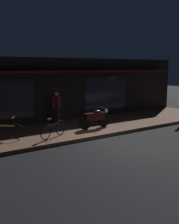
# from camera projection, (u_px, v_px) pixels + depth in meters

# --- Properties ---
(ground_plane) EXTENTS (60.00, 60.00, 0.00)m
(ground_plane) POSITION_uv_depth(u_px,v_px,m) (120.00, 142.00, 11.63)
(ground_plane) COLOR black
(sidewalk_slab) EXTENTS (18.00, 4.00, 0.15)m
(sidewalk_slab) POSITION_uv_depth(u_px,v_px,m) (80.00, 128.00, 14.03)
(sidewalk_slab) COLOR brown
(sidewalk_slab) RESTS_ON ground_plane
(storefront_building) EXTENTS (18.00, 3.30, 3.60)m
(storefront_building) POSITION_uv_depth(u_px,v_px,m) (49.00, 89.00, 16.48)
(storefront_building) COLOR black
(storefront_building) RESTS_ON ground_plane
(motorcycle) EXTENTS (1.70, 0.55, 0.97)m
(motorcycle) POSITION_uv_depth(u_px,v_px,m) (95.00, 118.00, 13.55)
(motorcycle) COLOR black
(motorcycle) RESTS_ON sidewalk_slab
(bicycle_parked) EXTENTS (1.40, 0.96, 0.91)m
(bicycle_parked) POSITION_uv_depth(u_px,v_px,m) (3.00, 130.00, 11.54)
(bicycle_parked) COLOR black
(bicycle_parked) RESTS_ON sidewalk_slab
(bicycle_extra) EXTENTS (1.54, 0.71, 0.91)m
(bicycle_extra) POSITION_uv_depth(u_px,v_px,m) (53.00, 129.00, 11.79)
(bicycle_extra) COLOR black
(bicycle_extra) RESTS_ON sidewalk_slab
(person_bystander) EXTENTS (0.60, 0.43, 1.67)m
(person_bystander) POSITION_uv_depth(u_px,v_px,m) (57.00, 107.00, 14.63)
(person_bystander) COLOR #28232D
(person_bystander) RESTS_ON sidewalk_slab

